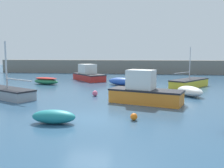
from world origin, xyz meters
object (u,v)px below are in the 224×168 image
at_px(fishing_dinghy_green, 54,117).
at_px(rowboat_with_red_cover, 46,81).
at_px(mooring_buoy_orange, 134,117).
at_px(motorboat_grey_hull, 144,92).
at_px(rowboat_blue_near, 190,91).
at_px(mooring_buoy_pink, 95,93).
at_px(cabin_cruiser_white, 88,75).
at_px(rowboat_white_midwater, 122,81).
at_px(sailboat_twin_hulled, 189,83).
at_px(sailboat_short_mast, 8,93).

xyz_separation_m(fishing_dinghy_green, rowboat_with_red_cover, (-6.81, 15.46, 0.05)).
relative_size(fishing_dinghy_green, rowboat_with_red_cover, 0.66).
xyz_separation_m(rowboat_with_red_cover, mooring_buoy_orange, (10.81, -14.33, -0.21)).
bearing_deg(motorboat_grey_hull, rowboat_blue_near, 62.04).
bearing_deg(mooring_buoy_pink, mooring_buoy_orange, -63.47).
bearing_deg(fishing_dinghy_green, motorboat_grey_hull, -128.93).
bearing_deg(cabin_cruiser_white, mooring_buoy_orange, -19.24).
height_order(rowboat_white_midwater, rowboat_with_red_cover, rowboat_white_midwater).
distance_m(sailboat_twin_hulled, cabin_cruiser_white, 13.11).
bearing_deg(rowboat_white_midwater, sailboat_twin_hulled, -159.71).
bearing_deg(rowboat_with_red_cover, mooring_buoy_pink, 151.32).
relative_size(fishing_dinghy_green, sailboat_short_mast, 0.40).
height_order(fishing_dinghy_green, mooring_buoy_pink, fishing_dinghy_green).
distance_m(rowboat_white_midwater, mooring_buoy_orange, 14.70).
bearing_deg(sailboat_short_mast, mooring_buoy_orange, -177.97).
distance_m(rowboat_with_red_cover, mooring_buoy_orange, 17.95).
xyz_separation_m(sailboat_twin_hulled, cabin_cruiser_white, (-12.04, 5.18, 0.33)).
distance_m(rowboat_with_red_cover, mooring_buoy_pink, 10.15).
bearing_deg(rowboat_with_red_cover, mooring_buoy_orange, 143.01).
height_order(fishing_dinghy_green, motorboat_grey_hull, motorboat_grey_hull).
relative_size(rowboat_with_red_cover, mooring_buoy_orange, 8.92).
relative_size(rowboat_blue_near, cabin_cruiser_white, 0.54).
bearing_deg(rowboat_with_red_cover, fishing_dinghy_green, 129.76).
relative_size(rowboat_white_midwater, mooring_buoy_orange, 9.72).
relative_size(fishing_dinghy_green, cabin_cruiser_white, 0.40).
relative_size(rowboat_white_midwater, sailboat_twin_hulled, 0.69).
height_order(motorboat_grey_hull, mooring_buoy_orange, motorboat_grey_hull).
bearing_deg(sailboat_short_mast, rowboat_white_midwater, -102.45).
xyz_separation_m(rowboat_blue_near, cabin_cruiser_white, (-11.17, 10.84, 0.35)).
distance_m(rowboat_white_midwater, cabin_cruiser_white, 6.70).
height_order(motorboat_grey_hull, cabin_cruiser_white, motorboat_grey_hull).
bearing_deg(rowboat_white_midwater, rowboat_with_red_cover, 27.05).
relative_size(fishing_dinghy_green, rowboat_white_midwater, 0.61).
bearing_deg(sailboat_short_mast, rowboat_with_red_cover, -57.27).
bearing_deg(cabin_cruiser_white, fishing_dinghy_green, -30.94).
bearing_deg(sailboat_twin_hulled, fishing_dinghy_green, -174.37).
bearing_deg(sailboat_short_mast, sailboat_twin_hulled, -121.45).
bearing_deg(rowboat_white_midwater, sailboat_short_mast, 73.65).
xyz_separation_m(sailboat_short_mast, motorboat_grey_hull, (10.79, -0.62, 0.41)).
relative_size(fishing_dinghy_green, mooring_buoy_orange, 5.92).
relative_size(rowboat_blue_near, mooring_buoy_pink, 6.74).
distance_m(sailboat_short_mast, sailboat_twin_hulled, 17.62).
distance_m(motorboat_grey_hull, mooring_buoy_orange, 4.79).
xyz_separation_m(fishing_dinghy_green, mooring_buoy_pink, (0.41, 8.33, -0.12)).
bearing_deg(cabin_cruiser_white, mooring_buoy_pink, -23.52).
height_order(rowboat_with_red_cover, mooring_buoy_orange, rowboat_with_red_cover).
bearing_deg(fishing_dinghy_green, rowboat_white_midwater, -98.52).
bearing_deg(fishing_dinghy_green, mooring_buoy_pink, -94.11).
bearing_deg(mooring_buoy_orange, rowboat_white_midwater, 97.87).
xyz_separation_m(rowboat_white_midwater, motorboat_grey_hull, (2.52, -9.85, 0.41)).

